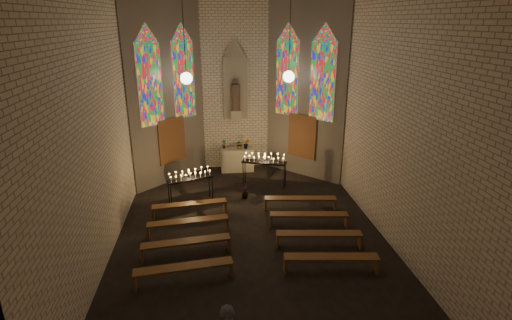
% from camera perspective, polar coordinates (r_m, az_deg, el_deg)
% --- Properties ---
extents(floor, '(12.00, 12.00, 0.00)m').
position_cam_1_polar(floor, '(12.52, -0.85, -10.38)').
color(floor, black).
rests_on(floor, ground).
extents(room, '(8.22, 12.43, 7.00)m').
position_cam_1_polar(room, '(14.44, -2.30, 9.41)').
color(room, beige).
rests_on(room, ground).
extents(altar, '(1.40, 0.60, 1.00)m').
position_cam_1_polar(altar, '(17.27, -2.70, 0.05)').
color(altar, '#BEB89B').
rests_on(altar, ground).
extents(flower_vase_left, '(0.25, 0.20, 0.40)m').
position_cam_1_polar(flower_vase_left, '(17.08, -4.59, 2.26)').
color(flower_vase_left, '#4C723F').
rests_on(flower_vase_left, altar).
extents(flower_vase_center, '(0.42, 0.38, 0.41)m').
position_cam_1_polar(flower_vase_center, '(17.00, -2.32, 2.25)').
color(flower_vase_center, '#4C723F').
rests_on(flower_vase_center, altar).
extents(flower_vase_right, '(0.28, 0.25, 0.43)m').
position_cam_1_polar(flower_vase_right, '(17.04, -1.39, 2.34)').
color(flower_vase_right, '#4C723F').
rests_on(flower_vase_right, altar).
extents(aisle_flower_pot, '(0.33, 0.33, 0.46)m').
position_cam_1_polar(aisle_flower_pot, '(14.72, -1.57, -4.62)').
color(aisle_flower_pot, '#4C723F').
rests_on(aisle_flower_pot, ground).
extents(votive_stand_left, '(1.65, 0.93, 1.19)m').
position_cam_1_polar(votive_stand_left, '(14.22, -9.41, -2.32)').
color(votive_stand_left, black).
rests_on(votive_stand_left, ground).
extents(votive_stand_right, '(1.77, 0.97, 1.27)m').
position_cam_1_polar(votive_stand_right, '(15.43, 1.19, 0.00)').
color(votive_stand_right, black).
rests_on(votive_stand_right, ground).
extents(pew_left_0, '(2.46, 0.62, 0.47)m').
position_cam_1_polar(pew_left_0, '(13.53, -9.46, -6.44)').
color(pew_left_0, brown).
rests_on(pew_left_0, ground).
extents(pew_right_0, '(2.46, 0.62, 0.47)m').
position_cam_1_polar(pew_right_0, '(13.83, 6.38, -5.70)').
color(pew_right_0, brown).
rests_on(pew_right_0, ground).
extents(pew_left_1, '(2.46, 0.62, 0.47)m').
position_cam_1_polar(pew_left_1, '(12.46, -9.68, -8.83)').
color(pew_left_1, brown).
rests_on(pew_left_1, ground).
extents(pew_right_1, '(2.46, 0.62, 0.47)m').
position_cam_1_polar(pew_right_1, '(12.78, 7.57, -7.95)').
color(pew_right_1, brown).
rests_on(pew_right_1, ground).
extents(pew_left_2, '(2.46, 0.62, 0.47)m').
position_cam_1_polar(pew_left_2, '(11.42, -9.94, -11.67)').
color(pew_left_2, brown).
rests_on(pew_left_2, ground).
extents(pew_right_2, '(2.46, 0.62, 0.47)m').
position_cam_1_polar(pew_right_2, '(11.77, 8.98, -10.60)').
color(pew_right_2, brown).
rests_on(pew_right_2, ground).
extents(pew_left_3, '(2.46, 0.62, 0.47)m').
position_cam_1_polar(pew_left_3, '(10.41, -10.27, -15.07)').
color(pew_left_3, brown).
rests_on(pew_left_3, ground).
extents(pew_right_3, '(2.46, 0.62, 0.47)m').
position_cam_1_polar(pew_right_3, '(10.79, 10.69, -13.73)').
color(pew_right_3, brown).
rests_on(pew_right_3, ground).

